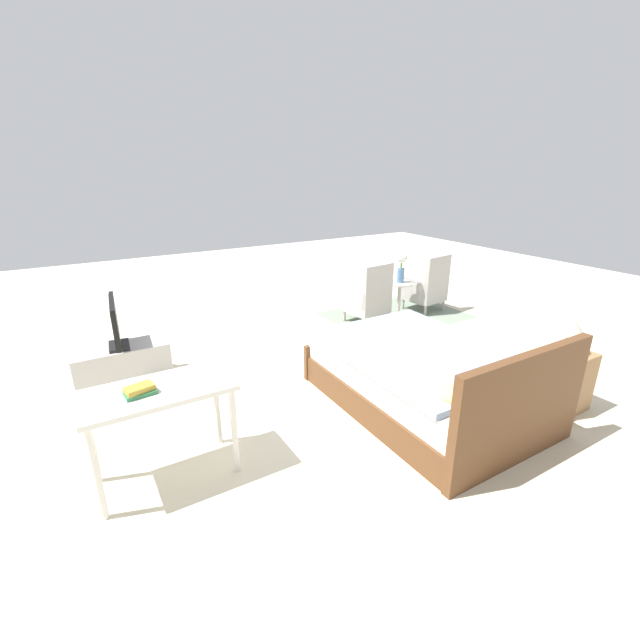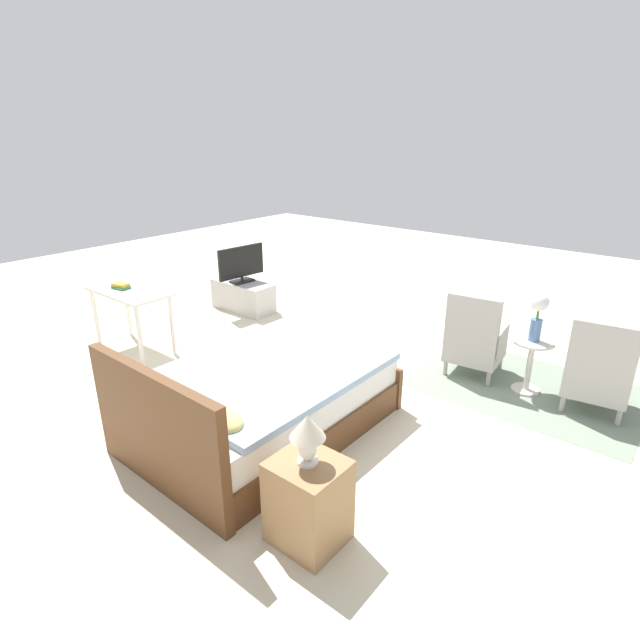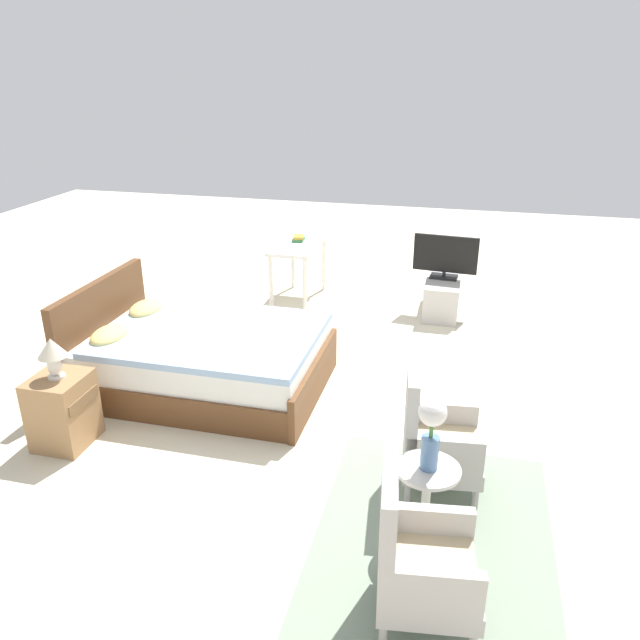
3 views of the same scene
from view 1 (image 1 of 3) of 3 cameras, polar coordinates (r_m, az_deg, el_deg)
The scene contains 13 objects.
ground_plane at distance 5.12m, azimuth 2.80°, elevation -6.16°, with size 16.00×16.00×0.00m, color beige.
floor_rug at distance 6.91m, azimuth 10.00°, elevation 0.65°, with size 2.10×1.50×0.01m.
bed at distance 4.29m, azimuth 14.06°, elevation -7.70°, with size 1.50×2.16×0.96m.
armchair_by_window_left at distance 7.16m, azimuth 14.13°, elevation 4.19°, with size 0.60×0.60×0.92m.
armchair_by_window_right at distance 6.40m, azimuth 6.56°, elevation 2.83°, with size 0.59×0.59×0.92m.
side_table at distance 6.76m, azimuth 10.53°, elevation 3.26°, with size 0.40×0.40×0.55m.
flower_vase at distance 6.64m, azimuth 10.80°, elevation 7.38°, with size 0.17×0.17×0.48m.
nightstand at distance 4.79m, azimuth 29.58°, elevation -6.96°, with size 0.44×0.41×0.59m.
table_lamp at distance 4.60m, azimuth 30.64°, elevation -1.28°, with size 0.22×0.22×0.33m.
tv_stand at distance 5.12m, azimuth -24.83°, elevation -5.46°, with size 0.96×0.40×0.43m.
tv_flatscreen at distance 4.95m, azimuth -25.65°, elevation -0.39°, with size 0.23×0.76×0.52m.
vanity_desk at distance 3.33m, azimuth -20.66°, elevation -10.24°, with size 1.04×0.52×0.76m.
book_stack at distance 3.23m, azimuth -22.89°, elevation -8.64°, with size 0.21×0.15×0.06m.
Camera 1 is at (2.58, 3.80, 2.24)m, focal length 24.00 mm.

